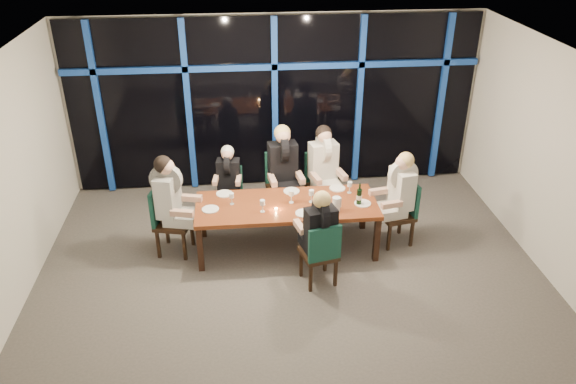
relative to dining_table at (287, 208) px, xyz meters
name	(u,v)px	position (x,y,z in m)	size (l,w,h in m)	color
room	(293,144)	(0.00, -0.80, 1.34)	(7.04, 7.00, 3.02)	#5B5550
window_wall	(275,101)	(0.01, 2.13, 0.87)	(6.86, 0.43, 2.94)	black
dining_table	(287,208)	(0.00, 0.00, 0.00)	(2.60, 1.00, 0.75)	brown
chair_far_left	(230,190)	(-0.82, 1.01, -0.20)	(0.44, 0.44, 0.86)	black
chair_far_mid	(282,181)	(0.02, 1.01, -0.09)	(0.56, 0.56, 1.07)	black
chair_far_right	(321,180)	(0.66, 1.02, -0.10)	(0.58, 0.58, 1.04)	black
chair_end_left	(167,216)	(-1.72, 0.09, -0.10)	(0.59, 0.59, 1.05)	black
chair_end_right	(402,209)	(1.72, 0.03, -0.12)	(0.55, 0.55, 1.00)	black
chair_near_mid	(321,251)	(0.37, -0.93, -0.14)	(0.54, 0.54, 0.96)	black
diner_far_left	(228,173)	(-0.83, 0.94, 0.14)	(0.45, 0.56, 0.84)	black
diner_far_mid	(283,160)	(0.04, 0.92, 0.34)	(0.57, 0.70, 1.04)	black
diner_far_right	(324,159)	(0.68, 0.94, 0.31)	(0.58, 0.70, 1.02)	silver
diner_end_left	(170,191)	(-1.63, 0.07, 0.32)	(0.70, 0.59, 1.02)	black
diner_end_right	(399,186)	(1.64, 0.01, 0.27)	(0.67, 0.55, 0.98)	silver
diner_near_mid	(320,223)	(0.35, -0.85, 0.24)	(0.54, 0.65, 0.94)	black
plate_far_left	(224,194)	(-0.89, 0.38, 0.08)	(0.24, 0.24, 0.01)	white
plate_far_mid	(292,191)	(0.11, 0.36, 0.08)	(0.24, 0.24, 0.01)	white
plate_far_right	(337,188)	(0.80, 0.39, 0.08)	(0.24, 0.24, 0.01)	white
plate_end_left	(210,209)	(-1.08, -0.06, 0.08)	(0.24, 0.24, 0.01)	white
plate_end_right	(363,203)	(1.08, -0.11, 0.08)	(0.24, 0.24, 0.01)	white
plate_near_mid	(304,213)	(0.21, -0.30, 0.08)	(0.24, 0.24, 0.01)	white
wine_bottle	(359,197)	(1.02, -0.12, 0.20)	(0.08, 0.08, 0.33)	black
water_pitcher	(336,204)	(0.67, -0.26, 0.17)	(0.13, 0.12, 0.21)	silver
tea_light	(276,209)	(-0.17, -0.15, 0.08)	(0.05, 0.05, 0.03)	#F8A74A
wine_glass_a	(262,203)	(-0.36, -0.19, 0.20)	(0.07, 0.07, 0.19)	silver
wine_glass_b	(291,194)	(0.07, 0.03, 0.21)	(0.07, 0.07, 0.19)	silver
wine_glass_c	(311,193)	(0.36, 0.02, 0.21)	(0.07, 0.07, 0.19)	white
wine_glass_d	(232,196)	(-0.78, 0.07, 0.20)	(0.07, 0.07, 0.18)	white
wine_glass_e	(350,185)	(0.96, 0.24, 0.20)	(0.07, 0.07, 0.18)	silver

